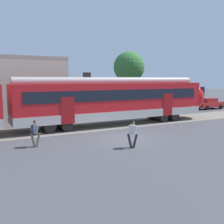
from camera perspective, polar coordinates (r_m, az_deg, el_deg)
name	(u,v)px	position (r m, az deg, el deg)	size (l,w,h in m)	color
ground_plane	(124,138)	(18.64, 2.64, -5.76)	(160.00, 160.00, 0.00)	#424247
commuter_train	(16,104)	(21.18, -20.12, 1.55)	(38.05, 3.07, 4.73)	#B7B2AD
pedestrian_grey	(35,131)	(16.86, -16.44, -4.01)	(0.63, 0.55, 1.67)	#6B6051
pedestrian_white	(133,132)	(16.00, 4.49, -4.43)	(0.61, 0.61, 1.67)	#28282D
parked_car_black	(183,105)	(35.32, 15.23, 1.47)	(4.08, 1.92, 1.54)	black
parked_car_red	(209,103)	(38.74, 20.46, 1.76)	(4.07, 1.89, 1.54)	#B22323
street_tree_right	(129,67)	(37.58, 3.73, 9.70)	(4.38, 4.38, 8.01)	brown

